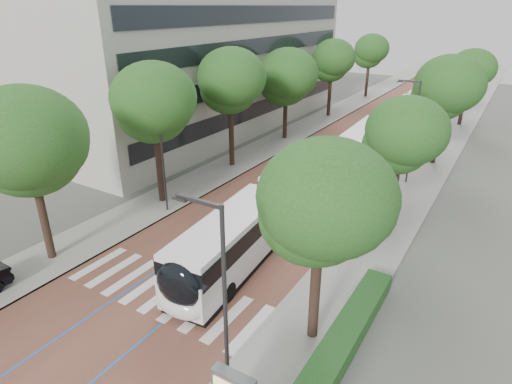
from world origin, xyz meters
TOP-DOWN VIEW (x-y plane):
  - ground at (0.00, 0.00)m, footprint 160.00×160.00m
  - road at (0.00, 40.00)m, footprint 11.00×140.00m
  - sidewalk_left at (-7.50, 40.00)m, footprint 4.00×140.00m
  - sidewalk_right at (7.50, 40.00)m, footprint 4.00×140.00m
  - kerb_left at (-5.60, 40.00)m, footprint 0.20×140.00m
  - kerb_right at (5.60, 40.00)m, footprint 0.20×140.00m
  - zebra_crossing at (0.20, 1.00)m, footprint 10.55×3.60m
  - lane_line_left at (-1.60, 40.00)m, footprint 0.12×126.00m
  - lane_line_right at (1.60, 40.00)m, footprint 0.12×126.00m
  - office_building at (-19.47, 28.00)m, footprint 18.11×40.00m
  - hedge at (9.10, 0.00)m, footprint 1.20×14.00m
  - streetlight_near at (6.62, -3.00)m, footprint 1.82×0.20m
  - streetlight_far at (6.62, 22.00)m, footprint 1.82×0.20m
  - lamp_post_left at (-6.10, 8.00)m, footprint 0.14×0.14m
  - trees_left at (-7.50, 22.38)m, footprint 6.13×60.60m
  - trees_right at (7.70, 22.70)m, footprint 5.76×47.18m
  - lead_bus at (1.55, 8.12)m, footprint 4.06×18.54m
  - bus_queued_0 at (2.17, 23.72)m, footprint 2.98×12.48m
  - bus_queued_1 at (2.11, 37.02)m, footprint 2.69×12.43m
  - bus_queued_2 at (2.27, 50.11)m, footprint 2.60×12.41m

SIDE VIEW (x-z plane):
  - ground at x=0.00m, z-range 0.00..0.00m
  - road at x=0.00m, z-range 0.00..0.02m
  - lane_line_left at x=-1.60m, z-range 0.02..0.03m
  - lane_line_right at x=1.60m, z-range 0.02..0.03m
  - zebra_crossing at x=0.20m, z-range 0.02..0.03m
  - sidewalk_left at x=-7.50m, z-range 0.00..0.12m
  - sidewalk_right at x=7.50m, z-range 0.00..0.12m
  - kerb_left at x=-5.60m, z-range -0.01..0.13m
  - kerb_right at x=5.60m, z-range -0.01..0.13m
  - hedge at x=9.10m, z-range 0.12..0.92m
  - bus_queued_0 at x=2.17m, z-range 0.02..3.22m
  - bus_queued_1 at x=2.11m, z-range 0.02..3.22m
  - bus_queued_2 at x=2.27m, z-range 0.02..3.22m
  - lead_bus at x=1.55m, z-range 0.03..3.23m
  - lamp_post_left at x=-6.10m, z-range 0.12..8.12m
  - streetlight_near at x=6.62m, z-range 0.82..8.82m
  - streetlight_far at x=6.62m, z-range 0.82..8.82m
  - trees_right at x=7.70m, z-range 1.68..10.67m
  - trees_left at x=-7.50m, z-range 1.88..11.51m
  - office_building at x=-19.47m, z-range 0.00..14.00m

